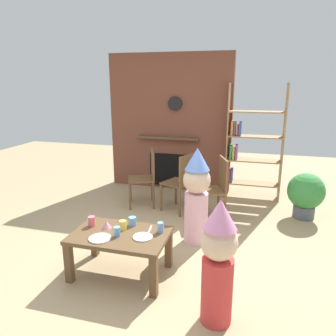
% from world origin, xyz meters
% --- Properties ---
extents(ground_plane, '(12.00, 12.00, 0.00)m').
position_xyz_m(ground_plane, '(0.00, 0.00, 0.00)').
color(ground_plane, tan).
extents(brick_fireplace_feature, '(2.20, 0.28, 2.40)m').
position_xyz_m(brick_fireplace_feature, '(-0.41, 2.60, 1.19)').
color(brick_fireplace_feature, brown).
rests_on(brick_fireplace_feature, ground_plane).
extents(bookshelf, '(0.90, 0.28, 1.90)m').
position_xyz_m(bookshelf, '(1.00, 2.40, 0.89)').
color(bookshelf, '#9E7A51').
rests_on(bookshelf, ground_plane).
extents(coffee_table, '(0.96, 0.61, 0.45)m').
position_xyz_m(coffee_table, '(-0.16, -0.28, 0.37)').
color(coffee_table, brown).
rests_on(coffee_table, ground_plane).
extents(paper_cup_near_left, '(0.07, 0.07, 0.10)m').
position_xyz_m(paper_cup_near_left, '(-0.17, -0.18, 0.50)').
color(paper_cup_near_left, '#F2CC4C').
rests_on(paper_cup_near_left, coffee_table).
extents(paper_cup_near_right, '(0.06, 0.06, 0.10)m').
position_xyz_m(paper_cup_near_right, '(-0.17, -0.33, 0.50)').
color(paper_cup_near_right, '#669EE0').
rests_on(paper_cup_near_right, coffee_table).
extents(paper_cup_center, '(0.08, 0.08, 0.09)m').
position_xyz_m(paper_cup_center, '(-0.11, -0.06, 0.50)').
color(paper_cup_center, '#669EE0').
rests_on(paper_cup_center, coffee_table).
extents(paper_cup_far_left, '(0.06, 0.06, 0.11)m').
position_xyz_m(paper_cup_far_left, '(0.22, -0.15, 0.50)').
color(paper_cup_far_left, '#669EE0').
rests_on(paper_cup_far_left, coffee_table).
extents(paper_cup_far_right, '(0.07, 0.07, 0.10)m').
position_xyz_m(paper_cup_far_right, '(-0.52, -0.19, 0.50)').
color(paper_cup_far_right, '#E5666B').
rests_on(paper_cup_far_right, coffee_table).
extents(paper_plate_front, '(0.19, 0.19, 0.01)m').
position_xyz_m(paper_plate_front, '(0.09, -0.30, 0.46)').
color(paper_plate_front, white).
rests_on(paper_plate_front, coffee_table).
extents(paper_plate_rear, '(0.21, 0.21, 0.01)m').
position_xyz_m(paper_plate_rear, '(-0.30, -0.43, 0.46)').
color(paper_plate_rear, white).
rests_on(paper_plate_rear, coffee_table).
extents(birthday_cake_slice, '(0.10, 0.10, 0.08)m').
position_xyz_m(birthday_cake_slice, '(-0.35, -0.19, 0.49)').
color(birthday_cake_slice, pink).
rests_on(birthday_cake_slice, coffee_table).
extents(table_fork, '(0.04, 0.15, 0.01)m').
position_xyz_m(table_fork, '(0.10, -0.11, 0.45)').
color(table_fork, silver).
rests_on(table_fork, coffee_table).
extents(child_with_cone_hat, '(0.29, 0.29, 1.07)m').
position_xyz_m(child_with_cone_hat, '(0.86, -0.69, 0.56)').
color(child_with_cone_hat, '#D13838').
rests_on(child_with_cone_hat, ground_plane).
extents(child_in_pink, '(0.33, 0.33, 1.18)m').
position_xyz_m(child_in_pink, '(0.45, 0.60, 0.62)').
color(child_in_pink, '#EAB2C6').
rests_on(child_in_pink, ground_plane).
extents(dining_chair_left, '(0.52, 0.52, 0.90)m').
position_xyz_m(dining_chair_left, '(-0.52, 1.59, 0.51)').
color(dining_chair_left, brown).
rests_on(dining_chair_left, ground_plane).
extents(dining_chair_middle, '(0.53, 0.53, 0.90)m').
position_xyz_m(dining_chair_middle, '(0.08, 1.48, 0.51)').
color(dining_chair_middle, brown).
rests_on(dining_chair_middle, ground_plane).
extents(dining_chair_right, '(0.52, 0.52, 0.90)m').
position_xyz_m(dining_chair_right, '(0.60, 1.33, 0.51)').
color(dining_chair_right, brown).
rests_on(dining_chair_right, ground_plane).
extents(potted_plant_tall, '(0.52, 0.52, 0.66)m').
position_xyz_m(potted_plant_tall, '(1.83, 1.73, 0.37)').
color(potted_plant_tall, '#4C5660').
rests_on(potted_plant_tall, ground_plane).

